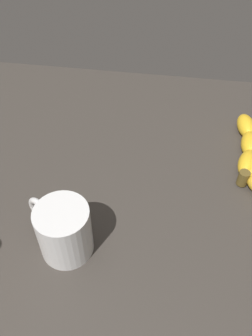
# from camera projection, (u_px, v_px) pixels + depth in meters

# --- Properties ---
(ground_plane) EXTENTS (0.88, 0.74, 0.05)m
(ground_plane) POSITION_uv_depth(u_px,v_px,m) (105.00, 183.00, 0.70)
(ground_plane) COLOR #38332D
(coffee_mug) EXTENTS (0.11, 0.09, 0.09)m
(coffee_mug) POSITION_uv_depth(u_px,v_px,m) (64.00, 230.00, 0.54)
(coffee_mug) COLOR silver
(coffee_mug) RESTS_ON ground_plane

